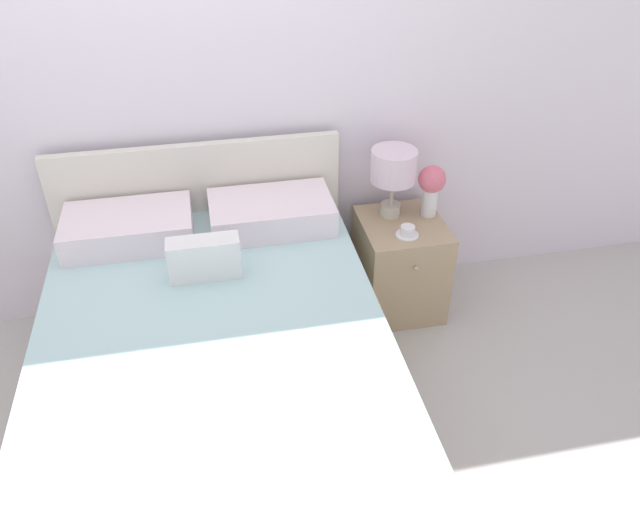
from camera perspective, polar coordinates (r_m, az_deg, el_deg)
The scene contains 7 objects.
ground_plane at distance 3.62m, azimuth -9.83°, elevation -3.88°, with size 12.00×12.00×0.00m, color #BCB7B2.
wall_back at distance 3.06m, azimuth -12.39°, elevation 16.27°, with size 8.00×0.06×2.60m.
bed at distance 2.66m, azimuth -9.21°, elevation -11.88°, with size 1.43×2.14×0.97m.
nightstand at distance 3.40m, azimuth 7.29°, elevation -0.84°, with size 0.43×0.48×0.53m.
table_lamp at distance 3.19m, azimuth 6.72°, elevation 7.90°, with size 0.23×0.23×0.37m.
flower_vase at distance 3.27m, azimuth 10.18°, elevation 6.41°, with size 0.14×0.14×0.28m.
teacup at distance 3.15m, azimuth 8.00°, elevation 2.24°, with size 0.12×0.12×0.05m.
Camera 1 is at (0.05, -2.84, 2.25)m, focal length 35.00 mm.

